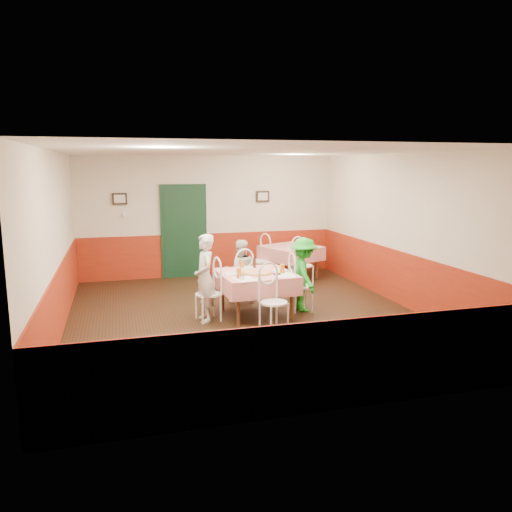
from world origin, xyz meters
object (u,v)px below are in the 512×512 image
object	(u,v)px
chair_far	(241,280)
chair_left	(208,294)
diner_left	(205,278)
chair_near	(274,303)
chair_second_b	(303,266)
diner_right	(304,274)
glass_a	(239,273)
glass_b	(282,269)
chair_second_a	(260,261)
chair_right	(301,286)
wallet	(277,274)
main_table	(256,294)
beer_bottle	(254,262)
pizza	(257,272)
diner_far	(240,271)
glass_c	(242,265)
second_table	(291,263)

from	to	relation	value
chair_far	chair_left	bearing A→B (deg)	39.72
diner_left	chair_near	bearing A→B (deg)	48.66
chair_second_b	diner_right	distance (m)	1.87
glass_a	glass_b	bearing A→B (deg)	7.31
chair_left	chair_second_a	bearing A→B (deg)	137.34
chair_far	glass_a	bearing A→B (deg)	65.37
chair_right	wallet	bearing A→B (deg)	120.40
chair_right	chair_second_a	world-z (taller)	same
wallet	diner_right	bearing A→B (deg)	23.52
main_table	glass_b	xyz separation A→B (m)	(0.42, -0.17, 0.46)
glass_a	wallet	size ratio (longest dim) A/B	1.36
chair_far	wallet	bearing A→B (deg)	98.49
glass_a	beer_bottle	world-z (taller)	beer_bottle
pizza	diner_far	bearing A→B (deg)	93.90
chair_left	main_table	bearing A→B (deg)	83.36
chair_far	chair_second_a	distance (m)	1.91
wallet	chair_second_b	bearing A→B (deg)	54.83
chair_right	chair_near	distance (m)	1.20
pizza	glass_c	world-z (taller)	glass_c
glass_b	diner_far	bearing A→B (deg)	114.05
chair_far	glass_b	xyz separation A→B (m)	(0.47, -1.02, 0.39)
pizza	glass_c	xyz separation A→B (m)	(-0.16, 0.46, 0.05)
chair_left	second_table	bearing A→B (deg)	127.02
wallet	beer_bottle	bearing A→B (deg)	103.52
chair_left	diner_right	world-z (taller)	diner_right
glass_a	main_table	bearing A→B (deg)	36.42
main_table	diner_left	size ratio (longest dim) A/B	0.83
glass_a	glass_c	distance (m)	0.70
beer_bottle	diner_right	xyz separation A→B (m)	(0.81, -0.36, -0.20)
beer_bottle	wallet	xyz separation A→B (m)	(0.21, -0.67, -0.09)
glass_b	second_table	bearing A→B (deg)	67.49
chair_far	diner_left	world-z (taller)	diner_left
chair_second_a	chair_second_b	bearing A→B (deg)	21.70
diner_right	glass_b	bearing A→B (deg)	118.16
chair_right	glass_a	size ratio (longest dim) A/B	6.00
glass_b	wallet	xyz separation A→B (m)	(-0.12, -0.08, -0.07)
chair_second_a	glass_c	bearing A→B (deg)	-47.08
chair_left	beer_bottle	distance (m)	1.12
main_table	beer_bottle	world-z (taller)	beer_bottle
pizza	diner_left	world-z (taller)	diner_left
second_table	pizza	xyz separation A→B (m)	(-1.54, -2.61, 0.40)
chair_second_a	chair_far	bearing A→B (deg)	-49.85
main_table	second_table	distance (m)	2.99
pizza	glass_a	bearing A→B (deg)	-150.12
diner_right	chair_far	bearing A→B (deg)	53.03
chair_far	beer_bottle	distance (m)	0.61
main_table	chair_right	bearing A→B (deg)	3.81
pizza	glass_a	world-z (taller)	glass_a
chair_right	diner_far	size ratio (longest dim) A/B	0.75
chair_second_b	glass_a	size ratio (longest dim) A/B	6.00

